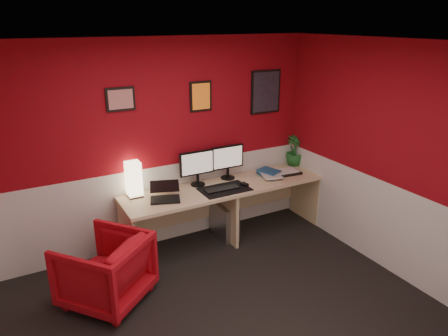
# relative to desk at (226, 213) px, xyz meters

# --- Properties ---
(ground) EXTENTS (4.00, 3.50, 0.01)m
(ground) POSITION_rel_desk_xyz_m (-0.74, -1.41, -0.36)
(ground) COLOR black
(ground) RESTS_ON ground
(ceiling) EXTENTS (4.00, 3.50, 0.01)m
(ceiling) POSITION_rel_desk_xyz_m (-0.74, -1.41, 2.13)
(ceiling) COLOR white
(ceiling) RESTS_ON ground
(wall_back) EXTENTS (4.00, 0.01, 2.50)m
(wall_back) POSITION_rel_desk_xyz_m (-0.74, 0.34, 0.89)
(wall_back) COLOR maroon
(wall_back) RESTS_ON ground
(wall_front) EXTENTS (4.00, 0.01, 2.50)m
(wall_front) POSITION_rel_desk_xyz_m (-0.74, -3.16, 0.89)
(wall_front) COLOR maroon
(wall_front) RESTS_ON ground
(wall_right) EXTENTS (0.01, 3.50, 2.50)m
(wall_right) POSITION_rel_desk_xyz_m (1.26, -1.41, 0.89)
(wall_right) COLOR maroon
(wall_right) RESTS_ON ground
(wainscot_back) EXTENTS (4.00, 0.01, 1.00)m
(wainscot_back) POSITION_rel_desk_xyz_m (-0.74, 0.34, 0.14)
(wainscot_back) COLOR silver
(wainscot_back) RESTS_ON ground
(wainscot_right) EXTENTS (0.01, 3.50, 1.00)m
(wainscot_right) POSITION_rel_desk_xyz_m (1.26, -1.41, 0.14)
(wainscot_right) COLOR silver
(wainscot_right) RESTS_ON ground
(desk) EXTENTS (2.60, 0.65, 0.73)m
(desk) POSITION_rel_desk_xyz_m (0.00, 0.00, 0.00)
(desk) COLOR #D1BB86
(desk) RESTS_ON ground
(shoji_lamp) EXTENTS (0.16, 0.16, 0.40)m
(shoji_lamp) POSITION_rel_desk_xyz_m (-1.08, 0.22, 0.56)
(shoji_lamp) COLOR #FFE5B2
(shoji_lamp) RESTS_ON desk
(laptop) EXTENTS (0.39, 0.33, 0.22)m
(laptop) POSITION_rel_desk_xyz_m (-0.82, -0.05, 0.47)
(laptop) COLOR black
(laptop) RESTS_ON desk
(monitor_left) EXTENTS (0.45, 0.06, 0.58)m
(monitor_left) POSITION_rel_desk_xyz_m (-0.29, 0.19, 0.66)
(monitor_left) COLOR black
(monitor_left) RESTS_ON desk
(monitor_right) EXTENTS (0.45, 0.06, 0.58)m
(monitor_right) POSITION_rel_desk_xyz_m (0.15, 0.21, 0.66)
(monitor_right) COLOR black
(monitor_right) RESTS_ON desk
(desk_mat) EXTENTS (0.60, 0.38, 0.01)m
(desk_mat) POSITION_rel_desk_xyz_m (-0.07, -0.10, 0.37)
(desk_mat) COLOR black
(desk_mat) RESTS_ON desk
(keyboard) EXTENTS (0.43, 0.16, 0.02)m
(keyboard) POSITION_rel_desk_xyz_m (-0.11, -0.09, 0.38)
(keyboard) COLOR black
(keyboard) RESTS_ON desk_mat
(mouse) EXTENTS (0.07, 0.11, 0.03)m
(mouse) POSITION_rel_desk_xyz_m (0.20, -0.11, 0.39)
(mouse) COLOR black
(mouse) RESTS_ON desk_mat
(book_bottom) EXTENTS (0.24, 0.32, 0.03)m
(book_bottom) POSITION_rel_desk_xyz_m (0.55, 0.02, 0.38)
(book_bottom) COLOR navy
(book_bottom) RESTS_ON desk
(book_middle) EXTENTS (0.31, 0.37, 0.02)m
(book_middle) POSITION_rel_desk_xyz_m (0.53, 0.00, 0.40)
(book_middle) COLOR silver
(book_middle) RESTS_ON book_bottom
(book_top) EXTENTS (0.28, 0.32, 0.03)m
(book_top) POSITION_rel_desk_xyz_m (0.57, 0.01, 0.43)
(book_top) COLOR navy
(book_top) RESTS_ON book_middle
(zen_tray) EXTENTS (0.37, 0.28, 0.03)m
(zen_tray) POSITION_rel_desk_xyz_m (0.92, -0.00, 0.38)
(zen_tray) COLOR black
(zen_tray) RESTS_ON desk
(potted_plant) EXTENTS (0.29, 0.29, 0.42)m
(potted_plant) POSITION_rel_desk_xyz_m (1.22, 0.23, 0.58)
(potted_plant) COLOR #19591E
(potted_plant) RESTS_ON desk
(pc_tower) EXTENTS (0.20, 0.45, 0.45)m
(pc_tower) POSITION_rel_desk_xyz_m (0.01, 0.06, -0.14)
(pc_tower) COLOR #99999E
(pc_tower) RESTS_ON ground
(armchair) EXTENTS (1.06, 1.06, 0.70)m
(armchair) POSITION_rel_desk_xyz_m (-1.65, -0.52, -0.02)
(armchair) COLOR #B60611
(armchair) RESTS_ON ground
(art_left) EXTENTS (0.32, 0.02, 0.26)m
(art_left) POSITION_rel_desk_xyz_m (-1.13, 0.33, 1.49)
(art_left) COLOR red
(art_left) RESTS_ON wall_back
(art_center) EXTENTS (0.28, 0.02, 0.36)m
(art_center) POSITION_rel_desk_xyz_m (-0.16, 0.33, 1.44)
(art_center) COLOR orange
(art_center) RESTS_ON wall_back
(art_right) EXTENTS (0.44, 0.02, 0.56)m
(art_right) POSITION_rel_desk_xyz_m (0.77, 0.33, 1.42)
(art_right) COLOR black
(art_right) RESTS_ON wall_back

